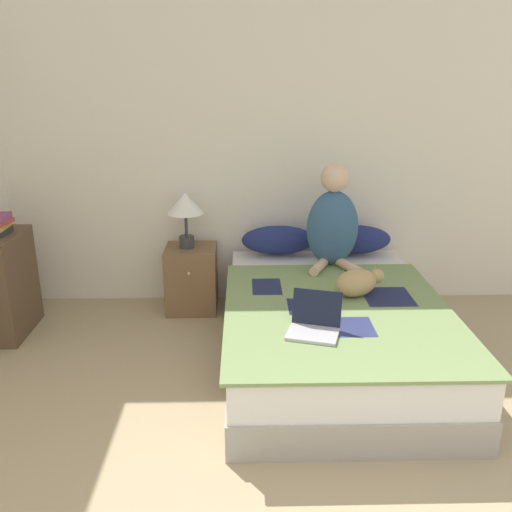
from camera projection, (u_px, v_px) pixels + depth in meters
wall_back at (286, 151)px, 4.40m from camera, size 5.57×0.05×2.55m
bed at (332, 329)px, 3.67m from camera, size 1.43×2.11×0.46m
pillow_near at (278, 240)px, 4.42m from camera, size 0.60×0.23×0.24m
pillow_far at (354, 239)px, 4.43m from camera, size 0.60×0.23×0.24m
person_sitting at (333, 222)px, 4.09m from camera, size 0.40×0.38×0.78m
cat_tabby at (357, 282)px, 3.59m from camera, size 0.47×0.29×0.18m
laptop_open at (314, 324)px, 3.09m from camera, size 0.35×0.33×0.22m
nightstand at (192, 279)px, 4.45m from camera, size 0.41×0.40×0.54m
table_lamp at (185, 207)px, 4.26m from camera, size 0.29×0.29×0.45m
bookshelf at (6, 285)px, 4.00m from camera, size 0.28×0.56×0.77m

